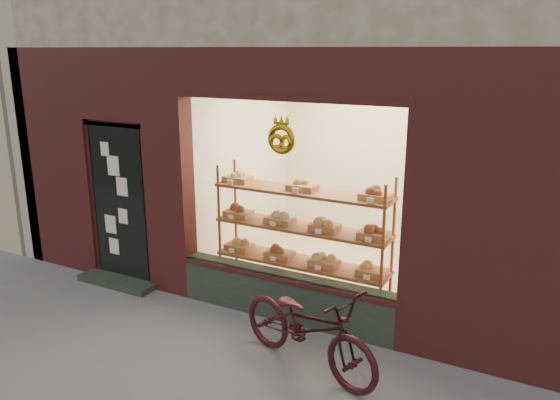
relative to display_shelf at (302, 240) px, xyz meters
The scene contains 2 objects.
display_shelf is the anchor object (origin of this frame).
bicycle 1.49m from the display_shelf, 61.62° to the right, with size 0.60×1.71×0.90m, color black.
Camera 1 is at (3.15, -3.10, 3.08)m, focal length 35.00 mm.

